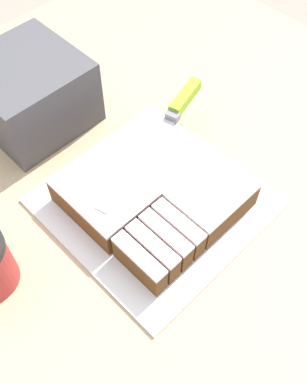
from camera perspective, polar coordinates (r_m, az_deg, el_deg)
The scene contains 6 objects.
ground_plane at distance 1.65m, azimuth -3.91°, elevation -19.30°, with size 8.00×8.00×0.00m, color #9E9384.
countertop at distance 1.21m, azimuth -5.16°, elevation -13.39°, with size 1.40×1.10×0.92m.
cake_board at distance 0.79m, azimuth 0.00°, elevation -1.31°, with size 0.33×0.34×0.01m.
cake at distance 0.77m, azimuth -0.01°, elevation 0.26°, with size 0.25×0.26×0.06m.
knife at distance 0.84m, azimuth 2.58°, elevation 10.01°, with size 0.33×0.11×0.02m.
storage_box at distance 0.91m, azimuth -15.44°, elevation 12.04°, with size 0.20×0.20×0.14m.
Camera 1 is at (-0.23, -0.39, 1.58)m, focal length 42.00 mm.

